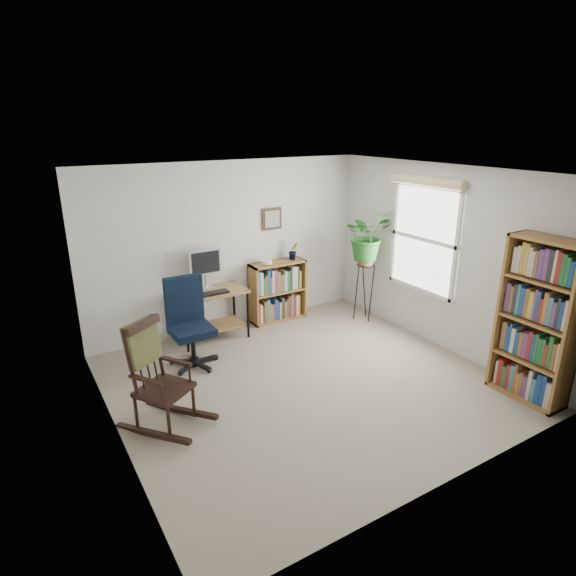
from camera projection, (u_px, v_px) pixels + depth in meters
floor at (306, 382)px, 5.63m from camera, size 4.20×4.00×0.00m
ceiling at (309, 173)px, 4.84m from camera, size 4.20×4.00×0.00m
wall_back at (230, 247)px, 6.85m from camera, size 4.20×0.00×2.40m
wall_front at (453, 358)px, 3.62m from camera, size 4.20×0.00×2.40m
wall_left at (107, 325)px, 4.20m from camera, size 0.00×4.00×2.40m
wall_right at (441, 258)px, 6.26m from camera, size 0.00×4.00×2.40m
window at (423, 239)px, 6.42m from camera, size 0.12×1.20×1.50m
desk at (212, 315)px, 6.67m from camera, size 0.97×0.53×0.70m
monitor at (205, 269)px, 6.57m from camera, size 0.46×0.16×0.56m
keyboard at (214, 293)px, 6.45m from camera, size 0.40×0.15×0.02m
office_chair at (192, 324)px, 5.83m from camera, size 0.62×0.62×1.13m
rocking_chair at (163, 376)px, 4.66m from camera, size 1.00×1.12×1.11m
low_bookshelf at (278, 291)px, 7.28m from camera, size 0.86×0.29×0.91m
tall_bookshelf at (538, 321)px, 5.06m from camera, size 0.34×0.78×1.79m
plant_stand at (364, 288)px, 7.27m from camera, size 0.36×0.36×1.02m
spider_plant at (368, 211)px, 6.88m from camera, size 1.69×1.88×1.46m
potted_plant_small at (293, 256)px, 7.26m from camera, size 0.13×0.24×0.11m
framed_picture at (272, 219)px, 7.05m from camera, size 0.32×0.04×0.32m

